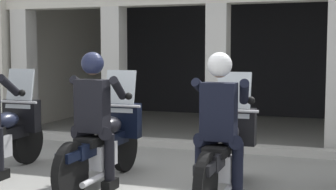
# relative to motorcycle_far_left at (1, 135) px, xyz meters

# --- Properties ---
(ground_plane) EXTENTS (80.00, 80.00, 0.00)m
(ground_plane) POSITION_rel_motorcycle_far_left_xyz_m (2.23, 2.88, -0.50)
(ground_plane) COLOR gray
(station_building) EXTENTS (8.78, 4.53, 2.97)m
(station_building) POSITION_rel_motorcycle_far_left_xyz_m (2.20, 5.06, 1.37)
(station_building) COLOR black
(station_building) RESTS_ON ground
(kerb_strip) EXTENTS (8.28, 0.24, 0.12)m
(kerb_strip) POSITION_rel_motorcycle_far_left_xyz_m (2.20, 2.36, -0.44)
(kerb_strip) COLOR #B7B5AD
(kerb_strip) RESTS_ON ground
(motorcycle_far_left) EXTENTS (0.62, 2.04, 1.35)m
(motorcycle_far_left) POSITION_rel_motorcycle_far_left_xyz_m (0.00, 0.00, 0.00)
(motorcycle_far_left) COLOR black
(motorcycle_far_left) RESTS_ON ground
(motorcycle_center_left) EXTENTS (0.62, 2.04, 1.35)m
(motorcycle_center_left) POSITION_rel_motorcycle_far_left_xyz_m (1.48, 0.05, 0.00)
(motorcycle_center_left) COLOR black
(motorcycle_center_left) RESTS_ON ground
(police_officer_center_left) EXTENTS (0.63, 0.61, 1.58)m
(police_officer_center_left) POSITION_rel_motorcycle_far_left_xyz_m (1.48, -0.23, 0.44)
(police_officer_center_left) COLOR black
(police_officer_center_left) RESTS_ON ground
(motorcycle_center_right) EXTENTS (0.62, 2.04, 1.35)m
(motorcycle_center_right) POSITION_rel_motorcycle_far_left_xyz_m (2.97, 0.02, 0.00)
(motorcycle_center_right) COLOR black
(motorcycle_center_right) RESTS_ON ground
(police_officer_center_right) EXTENTS (0.63, 0.61, 1.58)m
(police_officer_center_right) POSITION_rel_motorcycle_far_left_xyz_m (2.97, -0.26, 0.44)
(police_officer_center_right) COLOR black
(police_officer_center_right) RESTS_ON ground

